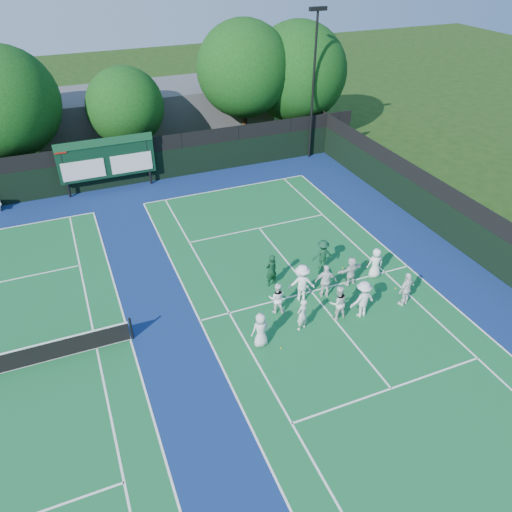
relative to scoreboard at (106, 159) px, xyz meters
name	(u,v)px	position (x,y,z in m)	size (l,w,h in m)	color
ground	(321,304)	(7.01, -15.59, -2.19)	(120.00, 120.00, 0.00)	#19350E
court_apron	(188,324)	(1.01, -14.59, -2.19)	(34.00, 32.00, 0.01)	navy
near_court	(311,291)	(7.01, -14.59, -2.18)	(11.05, 23.85, 0.01)	#135F2E
back_fence	(123,166)	(1.01, 0.41, -0.83)	(34.00, 0.08, 3.00)	black
divider_fence_right	(468,230)	(16.01, -14.59, -0.83)	(0.08, 32.00, 3.00)	black
scoreboard	(106,159)	(0.00, 0.00, 0.00)	(6.00, 0.21, 3.55)	black
clubhouse	(155,113)	(5.01, 8.41, -0.19)	(18.00, 6.00, 4.00)	#515155
light_pole_right	(314,69)	(14.51, 0.11, 4.11)	(1.20, 0.30, 10.12)	black
tree_b	(6,105)	(-5.09, 3.99, 2.84)	(6.94, 6.94, 8.69)	black
tree_c	(127,108)	(2.31, 3.99, 1.81)	(5.27, 5.27, 6.78)	black
tree_d	(246,71)	(11.02, 3.99, 3.44)	(6.83, 6.83, 9.23)	black
tree_e	(299,74)	(15.35, 3.99, 2.82)	(7.38, 7.38, 8.89)	black
tennis_ball_0	(281,348)	(4.09, -17.51, -2.16)	(0.07, 0.07, 0.07)	#B7CA17
tennis_ball_1	(368,262)	(10.80, -13.55, -2.16)	(0.07, 0.07, 0.07)	#B7CA17
tennis_ball_4	(343,268)	(9.36, -13.50, -2.16)	(0.07, 0.07, 0.07)	#B7CA17
tennis_ball_5	(395,288)	(10.82, -15.92, -2.16)	(0.07, 0.07, 0.07)	#B7CA17
player_front_0	(261,330)	(3.42, -16.94, -1.39)	(0.78, 0.51, 1.60)	silver
player_front_1	(302,315)	(5.41, -16.72, -1.40)	(0.57, 0.38, 1.57)	silver
player_front_2	(338,302)	(7.18, -16.64, -1.36)	(0.81, 0.63, 1.67)	silver
player_front_3	(363,299)	(8.24, -16.93, -1.29)	(1.16, 0.67, 1.80)	silver
player_front_4	(406,289)	(10.48, -17.00, -1.34)	(1.00, 0.42, 1.71)	white
player_back_0	(277,298)	(4.90, -15.28, -1.43)	(0.74, 0.58, 1.53)	white
player_back_1	(302,283)	(6.30, -14.90, -1.26)	(1.20, 0.69, 1.86)	white
player_back_2	(326,281)	(7.43, -15.10, -1.34)	(1.00, 0.42, 1.70)	white
player_back_3	(351,271)	(9.01, -14.73, -1.44)	(1.38, 0.44, 1.49)	silver
player_back_4	(375,263)	(10.43, -14.64, -1.41)	(0.77, 0.50, 1.57)	white
coach_left	(271,270)	(5.47, -13.37, -1.34)	(0.62, 0.41, 1.70)	#0E341C
coach_right	(323,255)	(8.39, -13.06, -1.38)	(1.05, 0.60, 1.62)	#103C24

